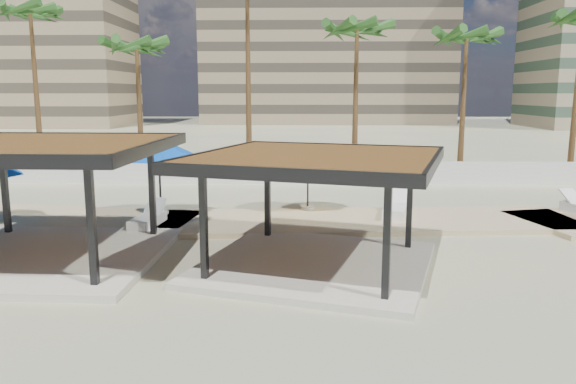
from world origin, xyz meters
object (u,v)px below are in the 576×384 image
(pavilion_west, at_px, (40,190))
(lounger_b, at_px, (396,210))
(lounger_a, at_px, (148,220))
(pavilion_central, at_px, (316,200))

(pavilion_west, xyz_separation_m, lounger_b, (10.93, 5.46, -1.65))
(lounger_a, xyz_separation_m, lounger_b, (8.93, 1.81, 0.02))
(pavilion_west, bearing_deg, lounger_a, 63.22)
(pavilion_central, xyz_separation_m, lounger_b, (3.18, 5.93, -1.49))
(pavilion_west, xyz_separation_m, lounger_a, (1.99, 3.65, -1.68))
(lounger_b, bearing_deg, pavilion_central, 166.64)
(pavilion_central, relative_size, lounger_a, 3.58)
(pavilion_west, distance_m, lounger_b, 12.32)
(lounger_a, distance_m, lounger_b, 9.11)
(pavilion_west, height_order, lounger_b, pavilion_west)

